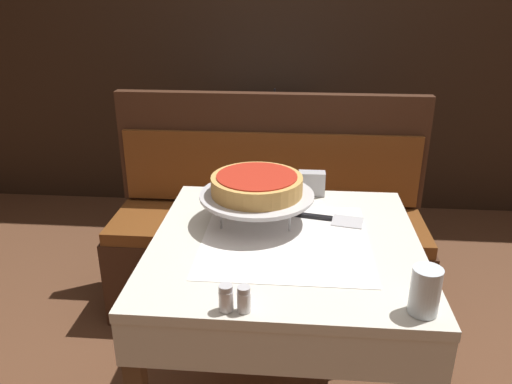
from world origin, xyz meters
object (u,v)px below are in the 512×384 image
(dining_table_rear, at_px, (267,138))
(booth_bench, at_px, (267,246))
(pizza_pan_stand, at_px, (257,196))
(pepper_shaker, at_px, (244,299))
(dining_table_front, at_px, (285,268))
(napkin_holder, at_px, (312,183))
(deep_dish_pizza, at_px, (257,184))
(pizza_server, at_px, (324,218))
(salt_shaker, at_px, (226,298))
(condiment_caddy, at_px, (274,110))
(water_glass_near, at_px, (425,291))

(dining_table_rear, height_order, booth_bench, booth_bench)
(pizza_pan_stand, relative_size, pepper_shaker, 5.61)
(dining_table_front, xyz_separation_m, napkin_holder, (0.09, 0.37, 0.15))
(deep_dish_pizza, relative_size, pepper_shaker, 4.45)
(pizza_server, height_order, pepper_shaker, pepper_shaker)
(salt_shaker, distance_m, condiment_caddy, 1.99)
(pizza_pan_stand, bearing_deg, booth_bench, 90.15)
(salt_shaker, bearing_deg, pizza_pan_stand, 86.19)
(salt_shaker, relative_size, pepper_shaker, 1.03)
(napkin_holder, bearing_deg, dining_table_front, -103.06)
(dining_table_rear, xyz_separation_m, water_glass_near, (0.50, -1.88, 0.18))
(dining_table_rear, xyz_separation_m, napkin_holder, (0.24, -1.16, 0.17))
(booth_bench, relative_size, pizza_server, 5.21)
(booth_bench, distance_m, pizza_server, 0.81)
(napkin_holder, bearing_deg, condiment_caddy, 99.36)
(napkin_holder, bearing_deg, salt_shaker, -106.34)
(pepper_shaker, relative_size, condiment_caddy, 0.40)
(booth_bench, relative_size, deep_dish_pizza, 5.00)
(booth_bench, xyz_separation_m, water_glass_near, (0.45, -1.13, 0.52))
(dining_table_rear, bearing_deg, salt_shaker, -89.42)
(booth_bench, bearing_deg, salt_shaker, -91.57)
(deep_dish_pizza, distance_m, condiment_caddy, 1.49)
(booth_bench, bearing_deg, pepper_shaker, -89.41)
(pepper_shaker, bearing_deg, dining_table_front, 76.60)
(water_glass_near, relative_size, pepper_shaker, 1.79)
(booth_bench, bearing_deg, water_glass_near, -68.45)
(dining_table_front, distance_m, deep_dish_pizza, 0.28)
(dining_table_front, distance_m, pizza_pan_stand, 0.25)
(pizza_pan_stand, bearing_deg, pizza_server, 8.30)
(dining_table_rear, bearing_deg, dining_table_front, -84.26)
(dining_table_rear, distance_m, water_glass_near, 1.95)
(dining_table_rear, height_order, water_glass_near, water_glass_near)
(deep_dish_pizza, relative_size, napkin_holder, 3.01)
(booth_bench, relative_size, pizza_pan_stand, 3.97)
(deep_dish_pizza, bearing_deg, water_glass_near, -46.66)
(pizza_server, xyz_separation_m, pepper_shaker, (-0.22, -0.54, 0.03))
(dining_table_rear, xyz_separation_m, salt_shaker, (0.02, -1.91, 0.16))
(dining_table_front, distance_m, salt_shaker, 0.43)
(deep_dish_pizza, xyz_separation_m, salt_shaker, (-0.03, -0.50, -0.10))
(dining_table_rear, xyz_separation_m, pizza_pan_stand, (0.05, -1.41, 0.21))
(pizza_pan_stand, height_order, pizza_server, pizza_pan_stand)
(dining_table_front, bearing_deg, salt_shaker, -109.46)
(dining_table_front, xyz_separation_m, dining_table_rear, (-0.15, 1.53, -0.02))
(dining_table_rear, bearing_deg, pizza_server, -78.43)
(pizza_pan_stand, relative_size, water_glass_near, 3.13)
(dining_table_rear, relative_size, salt_shaker, 11.12)
(salt_shaker, bearing_deg, pizza_server, 63.93)
(dining_table_rear, distance_m, deep_dish_pizza, 1.43)
(dining_table_rear, bearing_deg, napkin_holder, -78.25)
(dining_table_rear, distance_m, pizza_server, 1.41)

